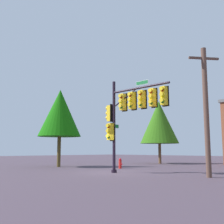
# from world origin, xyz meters

# --- Properties ---
(ground_plane) EXTENTS (120.00, 120.00, 0.00)m
(ground_plane) POSITION_xyz_m (0.00, 0.00, 0.00)
(ground_plane) COLOR #493A46
(signal_pole_assembly) EXTENTS (5.07, 1.15, 6.16)m
(signal_pole_assembly) POSITION_xyz_m (1.42, -0.02, 4.11)
(signal_pole_assembly) COLOR black
(signal_pole_assembly) RESTS_ON ground_plane
(utility_pole) EXTENTS (1.18, 1.51, 7.32)m
(utility_pole) POSITION_xyz_m (6.00, 1.26, 3.78)
(utility_pole) COLOR brown
(utility_pole) RESTS_ON ground_plane
(fire_hydrant) EXTENTS (0.33, 0.24, 0.83)m
(fire_hydrant) POSITION_xyz_m (-2.68, 3.46, 0.41)
(fire_hydrant) COLOR red
(fire_hydrant) RESTS_ON ground_plane
(tree_mid) EXTENTS (4.35, 4.35, 7.08)m
(tree_mid) POSITION_xyz_m (-5.41, 12.87, 4.66)
(tree_mid) COLOR brown
(tree_mid) RESTS_ON ground_plane
(tree_far) EXTENTS (3.91, 3.91, 7.07)m
(tree_far) POSITION_xyz_m (-8.27, 1.29, 4.88)
(tree_far) COLOR #4F411F
(tree_far) RESTS_ON ground_plane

